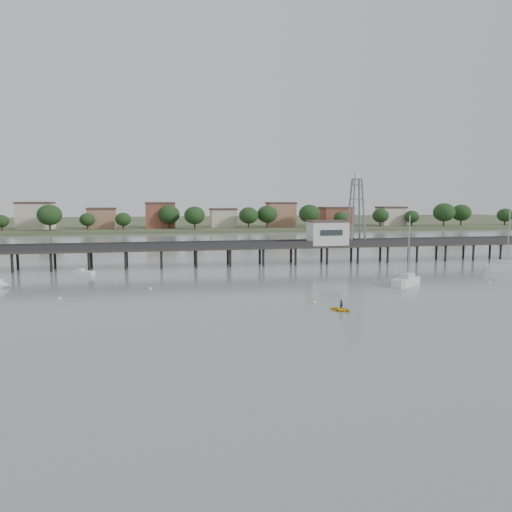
{
  "coord_description": "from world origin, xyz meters",
  "views": [
    {
      "loc": [
        -10.79,
        -42.63,
        13.86
      ],
      "look_at": [
        5.73,
        42.0,
        4.0
      ],
      "focal_mm": 35.0,
      "sensor_mm": 36.0,
      "label": 1
    }
  ],
  "objects": [
    {
      "name": "sailboat_e",
      "position": [
        55.6,
        41.21,
        0.65
      ],
      "size": [
        7.5,
        5.32,
        12.23
      ],
      "rotation": [
        0.0,
        0.0,
        -0.48
      ],
      "color": "white",
      "rests_on": "ground"
    },
    {
      "name": "dinghy_occupant",
      "position": [
        11.31,
        15.18,
        0.0
      ],
      "size": [
        0.43,
        1.17,
        0.28
      ],
      "primitive_type": "imported",
      "rotation": [
        0.0,
        0.0,
        3.14
      ],
      "color": "black",
      "rests_on": "ground"
    },
    {
      "name": "ground_plane",
      "position": [
        0.0,
        0.0,
        0.0
      ],
      "size": [
        500.0,
        500.0,
        0.0
      ],
      "primitive_type": "plane",
      "color": "gray",
      "rests_on": "ground"
    },
    {
      "name": "pier",
      "position": [
        0.0,
        60.0,
        3.79
      ],
      "size": [
        150.0,
        5.0,
        5.5
      ],
      "color": "#2D2823",
      "rests_on": "ground"
    },
    {
      "name": "mooring_buoys",
      "position": [
        0.82,
        33.16,
        0.08
      ],
      "size": [
        86.93,
        24.17,
        0.39
      ],
      "color": "beige",
      "rests_on": "ground"
    },
    {
      "name": "pier_building",
      "position": [
        25.0,
        60.0,
        6.67
      ],
      "size": [
        8.4,
        5.4,
        5.3
      ],
      "color": "silver",
      "rests_on": "ground"
    },
    {
      "name": "yellow_dinghy",
      "position": [
        11.31,
        15.18,
        0.0
      ],
      "size": [
        1.85,
        1.48,
        2.61
      ],
      "primitive_type": "imported",
      "rotation": [
        0.0,
        0.0,
        0.58
      ],
      "color": "yellow",
      "rests_on": "ground"
    },
    {
      "name": "white_tender",
      "position": [
        -24.43,
        51.57,
        0.43
      ],
      "size": [
        3.88,
        2.8,
        1.39
      ],
      "rotation": [
        0.0,
        0.0,
        -0.41
      ],
      "color": "white",
      "rests_on": "ground"
    },
    {
      "name": "sailboat_c",
      "position": [
        28.99,
        31.0,
        0.65
      ],
      "size": [
        7.02,
        5.9,
        11.94
      ],
      "rotation": [
        0.0,
        0.0,
        0.63
      ],
      "color": "white",
      "rests_on": "ground"
    },
    {
      "name": "far_shore",
      "position": [
        0.36,
        239.58,
        0.95
      ],
      "size": [
        500.0,
        170.0,
        10.4
      ],
      "color": "#475133",
      "rests_on": "ground"
    },
    {
      "name": "lattice_tower",
      "position": [
        31.5,
        60.0,
        11.1
      ],
      "size": [
        3.2,
        3.2,
        15.5
      ],
      "color": "slate",
      "rests_on": "ground"
    }
  ]
}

